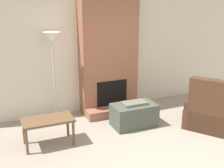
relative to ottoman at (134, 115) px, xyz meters
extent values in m
cube|color=beige|center=(-0.13, 1.18, 1.07)|extent=(6.97, 0.06, 2.60)
cube|color=#935B42|center=(-0.13, 0.96, 1.07)|extent=(1.22, 0.37, 2.60)
cube|color=#935B42|center=(-0.13, 0.62, -0.14)|extent=(1.22, 0.31, 0.18)
cube|color=black|center=(-0.13, 0.77, 0.22)|extent=(0.68, 0.02, 0.54)
cube|color=#474C42|center=(0.00, 0.00, -0.01)|extent=(0.83, 0.50, 0.44)
cube|color=#60665B|center=(0.00, 0.00, 0.24)|extent=(0.46, 0.27, 0.05)
cube|color=#422819|center=(1.40, -0.56, -0.03)|extent=(1.28, 1.25, 0.38)
cube|color=#422819|center=(1.07, -0.78, 0.28)|extent=(0.55, 0.67, 1.01)
cube|color=#422819|center=(1.20, -0.28, 0.04)|extent=(0.82, 0.63, 0.52)
cube|color=brown|center=(-1.66, -0.10, 0.22)|extent=(0.83, 0.46, 0.04)
cylinder|color=brown|center=(-2.03, -0.28, -0.01)|extent=(0.04, 0.04, 0.43)
cylinder|color=brown|center=(-1.28, -0.28, -0.01)|extent=(0.04, 0.04, 0.43)
cylinder|color=brown|center=(-2.03, 0.09, -0.01)|extent=(0.04, 0.04, 0.43)
cylinder|color=brown|center=(-1.28, 0.09, -0.01)|extent=(0.04, 0.04, 0.43)
cylinder|color=#ADADB2|center=(-1.31, 0.91, -0.22)|extent=(0.28, 0.28, 0.02)
cylinder|color=#ADADB2|center=(-1.31, 0.91, 0.57)|extent=(0.03, 0.03, 1.55)
cone|color=silver|center=(-1.31, 0.91, 1.44)|extent=(0.33, 0.33, 0.20)
camera|label=1|loc=(-2.36, -4.42, 2.12)|focal=45.00mm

